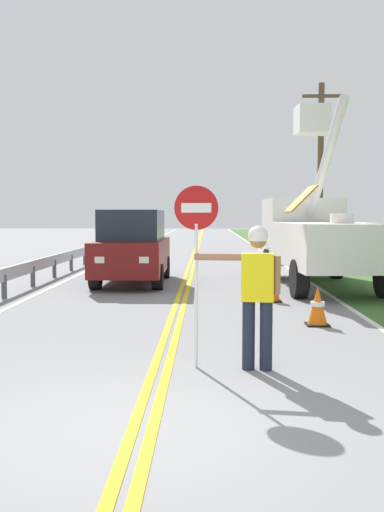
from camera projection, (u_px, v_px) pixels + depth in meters
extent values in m
plane|color=gray|center=(142.00, 432.00, 5.28)|extent=(160.00, 160.00, 0.00)
cube|color=yellow|center=(191.00, 260.00, 25.23)|extent=(0.11, 110.00, 0.01)
cube|color=yellow|center=(195.00, 260.00, 25.22)|extent=(0.11, 110.00, 0.01)
cube|color=silver|center=(277.00, 260.00, 25.14)|extent=(0.12, 110.00, 0.01)
cube|color=silver|center=(110.00, 260.00, 25.31)|extent=(0.12, 110.00, 0.01)
cylinder|color=#1E2338|center=(266.00, 336.00, 7.36)|extent=(0.16, 0.16, 0.88)
cylinder|color=#1E2338|center=(249.00, 335.00, 7.39)|extent=(0.16, 0.16, 0.88)
cube|color=yellow|center=(258.00, 277.00, 7.33)|extent=(0.43, 0.29, 0.60)
cylinder|color=#996B4C|center=(218.00, 257.00, 7.39)|extent=(0.61, 0.17, 0.09)
cylinder|color=#996B4C|center=(277.00, 275.00, 7.29)|extent=(0.09, 0.09, 0.48)
sphere|color=#996B4C|center=(258.00, 240.00, 7.29)|extent=(0.22, 0.22, 0.22)
sphere|color=white|center=(258.00, 236.00, 7.29)|extent=(0.25, 0.25, 0.25)
cylinder|color=silver|center=(196.00, 296.00, 7.46)|extent=(0.04, 0.04, 1.85)
cylinder|color=#B71414|center=(196.00, 208.00, 7.38)|extent=(0.56, 0.03, 0.56)
cube|color=white|center=(196.00, 208.00, 7.37)|extent=(0.38, 0.01, 0.12)
cube|color=white|center=(331.00, 245.00, 14.76)|extent=(2.54, 4.72, 1.10)
cube|color=white|center=(302.00, 231.00, 18.18)|extent=(2.31, 2.22, 2.00)
cube|color=#1E2833|center=(295.00, 221.00, 19.18)|extent=(1.98, 0.17, 0.90)
cylinder|color=silver|center=(342.00, 218.00, 13.79)|extent=(0.56, 0.56, 0.24)
cylinder|color=silver|center=(326.00, 162.00, 15.30)|extent=(0.42, 3.39, 2.87)
cube|color=white|center=(312.00, 120.00, 16.81)|extent=(0.95, 0.95, 0.80)
cube|color=orange|center=(301.00, 199.00, 12.85)|extent=(0.64, 0.83, 0.59)
cylinder|color=black|center=(270.00, 264.00, 18.02)|extent=(0.37, 0.94, 0.92)
cylinder|color=black|center=(336.00, 264.00, 18.08)|extent=(0.37, 0.94, 0.92)
cylinder|color=black|center=(299.00, 279.00, 13.75)|extent=(0.37, 0.94, 0.92)
cube|color=maroon|center=(133.00, 256.00, 16.73)|extent=(1.86, 4.61, 0.92)
cube|color=#1E2833|center=(133.00, 225.00, 16.66)|extent=(1.63, 2.86, 0.84)
cube|color=#EAEACC|center=(144.00, 260.00, 14.44)|extent=(0.24, 0.06, 0.16)
cube|color=#EAEACC|center=(100.00, 260.00, 14.46)|extent=(0.24, 0.06, 0.16)
cylinder|color=black|center=(158.00, 277.00, 15.32)|extent=(0.28, 0.68, 0.68)
cylinder|color=black|center=(95.00, 277.00, 15.35)|extent=(0.28, 0.68, 0.68)
cylinder|color=black|center=(165.00, 267.00, 18.16)|extent=(0.28, 0.68, 0.68)
cylinder|color=black|center=(112.00, 267.00, 18.20)|extent=(0.28, 0.68, 0.68)
cylinder|color=brown|center=(320.00, 170.00, 27.67)|extent=(0.28, 0.28, 8.14)
cube|color=brown|center=(321.00, 96.00, 27.43)|extent=(1.80, 0.14, 0.14)
cone|color=orange|center=(318.00, 306.00, 10.37)|extent=(0.36, 0.36, 0.70)
cylinder|color=white|center=(318.00, 304.00, 10.37)|extent=(0.25, 0.25, 0.08)
cube|color=black|center=(317.00, 324.00, 10.39)|extent=(0.40, 0.40, 0.03)
cone|color=orange|center=(272.00, 286.00, 13.22)|extent=(0.36, 0.36, 0.70)
cylinder|color=white|center=(272.00, 285.00, 13.22)|extent=(0.25, 0.25, 0.08)
cube|color=black|center=(272.00, 301.00, 13.25)|extent=(0.40, 0.40, 0.03)
cone|color=orange|center=(255.00, 275.00, 15.60)|extent=(0.36, 0.36, 0.70)
cylinder|color=white|center=(255.00, 274.00, 15.60)|extent=(0.25, 0.25, 0.08)
cube|color=black|center=(255.00, 288.00, 15.63)|extent=(0.40, 0.40, 0.03)
cube|color=#9EA0A3|center=(63.00, 257.00, 19.47)|extent=(0.06, 32.00, 0.32)
cube|color=#4C4C51|center=(4.00, 286.00, 13.79)|extent=(0.10, 0.10, 0.55)
cube|color=#4C4C51|center=(33.00, 276.00, 16.07)|extent=(0.10, 0.10, 0.55)
cube|color=#4C4C51|center=(54.00, 269.00, 18.35)|extent=(0.10, 0.10, 0.55)
cube|color=#4C4C51|center=(71.00, 263.00, 20.63)|extent=(0.10, 0.10, 0.55)
cube|color=#4C4C51|center=(85.00, 258.00, 22.91)|extent=(0.10, 0.10, 0.55)
cube|color=#4C4C51|center=(96.00, 254.00, 25.19)|extent=(0.10, 0.10, 0.55)
cube|color=#4C4C51|center=(105.00, 251.00, 27.47)|extent=(0.10, 0.10, 0.55)
cube|color=#4C4C51|center=(113.00, 248.00, 29.75)|extent=(0.10, 0.10, 0.55)
cube|color=#4C4C51|center=(119.00, 246.00, 32.03)|extent=(0.10, 0.10, 0.55)
cube|color=#4C4C51|center=(125.00, 244.00, 34.31)|extent=(0.10, 0.10, 0.55)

